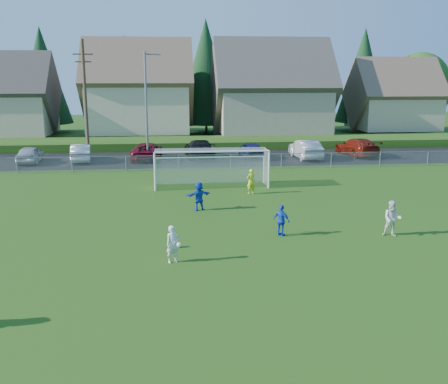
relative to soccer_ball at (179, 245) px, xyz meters
The scene contains 22 objects.
ground 4.39m from the soccer_ball, 56.97° to the right, with size 160.00×160.00×0.00m, color #193D0C.
asphalt_lot 23.94m from the soccer_ball, 84.27° to the left, with size 60.00×60.00×0.00m, color black.
grass_embankment 31.41m from the soccer_ball, 85.63° to the left, with size 70.00×6.00×0.80m, color #1E420F.
soccer_ball is the anchor object (origin of this frame).
player_white_a 1.91m from the soccer_ball, 98.81° to the right, with size 0.54×0.36×1.49m, color silver.
player_white_b 9.74m from the soccer_ball, ahead, with size 0.80×0.63×1.65m, color silver.
player_blue_a 4.89m from the soccer_ball, 14.10° to the left, with size 0.84×0.35×1.44m, color blue.
player_blue_b 6.35m from the soccer_ball, 78.90° to the left, with size 1.45×0.46×1.56m, color blue.
goalkeeper 10.88m from the soccer_ball, 64.70° to the left, with size 0.57×0.37×1.56m, color #D1E41A.
car_a 25.98m from the soccer_ball, 117.14° to the left, with size 1.67×4.15×1.41m, color #ACB0B4.
car_b 24.70m from the soccer_ball, 108.29° to the left, with size 1.56×4.47×1.47m, color silver.
car_c 23.99m from the soccer_ball, 95.35° to the left, with size 2.43×5.27×1.46m, color maroon.
car_d 24.13m from the soccer_ball, 84.48° to the left, with size 2.30×5.65×1.64m, color black.
car_e 24.61m from the soccer_ball, 73.98° to the left, with size 1.72×4.27×1.45m, color #171B50.
car_f 25.71m from the soccer_ball, 63.35° to the left, with size 1.73×4.96×1.63m, color #B8B8B8.
car_g 29.20m from the soccer_ball, 55.43° to the left, with size 2.22×5.46×1.59m, color maroon.
soccer_goal 12.69m from the soccer_ball, 79.06° to the left, with size 7.42×1.90×2.50m.
chainlink_fence 18.48m from the soccer_ball, 82.56° to the left, with size 52.06×0.06×1.20m.
streetlight 22.91m from the soccer_ball, 95.26° to the left, with size 1.38×0.18×9.00m.
utility_pole 24.90m from the soccer_ball, 106.95° to the left, with size 1.60×0.26×10.00m.
houses_row 39.69m from the soccer_ball, 83.58° to the left, with size 53.90×11.45×13.27m.
tree_row 45.70m from the soccer_ball, 85.64° to the left, with size 65.98×12.36×13.80m.
Camera 1 is at (-2.72, -17.74, 7.26)m, focal length 42.00 mm.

